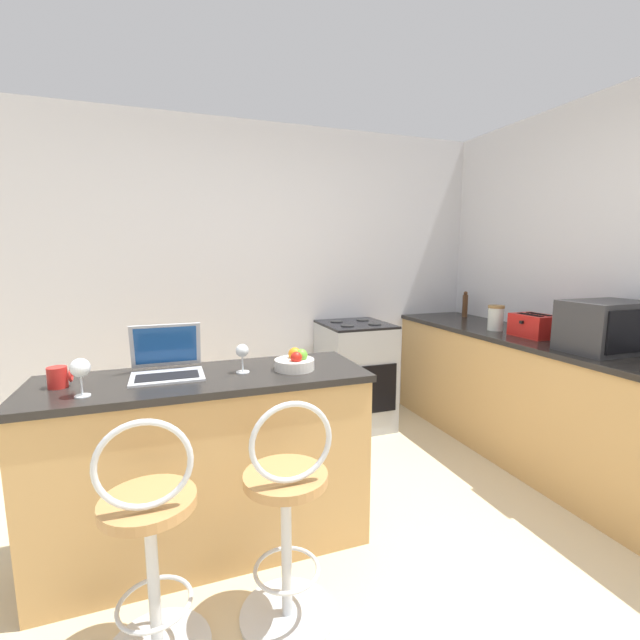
{
  "coord_description": "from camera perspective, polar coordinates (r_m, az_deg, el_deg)",
  "views": [
    {
      "loc": [
        -0.7,
        -1.43,
        1.51
      ],
      "look_at": [
        0.37,
        1.57,
        1.02
      ],
      "focal_mm": 24.0,
      "sensor_mm": 36.0,
      "label": 1
    }
  ],
  "objects": [
    {
      "name": "ground_plane",
      "position": [
        2.2,
        5.72,
        -34.76
      ],
      "size": [
        20.0,
        20.0,
        0.0
      ],
      "primitive_type": "plane",
      "color": "beige"
    },
    {
      "name": "wall_back",
      "position": [
        3.76,
        -8.98,
        5.43
      ],
      "size": [
        12.0,
        0.06,
        2.6
      ],
      "color": "silver",
      "rests_on": "ground_plane"
    },
    {
      "name": "breakfast_bar",
      "position": [
        2.36,
        -14.67,
        -17.98
      ],
      "size": [
        1.6,
        0.56,
        0.92
      ],
      "color": "tan",
      "rests_on": "ground_plane"
    },
    {
      "name": "counter_right",
      "position": [
        3.55,
        26.72,
        -9.41
      ],
      "size": [
        0.66,
        2.76,
        0.92
      ],
      "color": "tan",
      "rests_on": "ground_plane"
    },
    {
      "name": "bar_stool_near",
      "position": [
        1.86,
        -21.61,
        -26.55
      ],
      "size": [
        0.4,
        0.4,
        0.98
      ],
      "color": "silver",
      "rests_on": "ground_plane"
    },
    {
      "name": "bar_stool_far",
      "position": [
        1.9,
        -4.4,
        -25.05
      ],
      "size": [
        0.4,
        0.4,
        0.98
      ],
      "color": "silver",
      "rests_on": "ground_plane"
    },
    {
      "name": "laptop",
      "position": [
        2.26,
        -19.75,
        -5.32
      ],
      "size": [
        0.34,
        0.3,
        0.25
      ],
      "color": "#B7BABF",
      "rests_on": "breakfast_bar"
    },
    {
      "name": "microwave",
      "position": [
        3.13,
        33.82,
        -0.73
      ],
      "size": [
        0.49,
        0.34,
        0.31
      ],
      "color": "#2D2D30",
      "rests_on": "counter_right"
    },
    {
      "name": "toaster",
      "position": [
        3.44,
        26.62,
        -0.68
      ],
      "size": [
        0.23,
        0.29,
        0.17
      ],
      "color": "red",
      "rests_on": "counter_right"
    },
    {
      "name": "stove_range",
      "position": [
        3.81,
        4.66,
        -7.26
      ],
      "size": [
        0.56,
        0.61,
        0.93
      ],
      "color": "#9EA3A8",
      "rests_on": "ground_plane"
    },
    {
      "name": "pepper_mill",
      "position": [
        4.29,
        18.78,
        1.94
      ],
      "size": [
        0.05,
        0.05,
        0.24
      ],
      "color": "#4C2D19",
      "rests_on": "counter_right"
    },
    {
      "name": "storage_jar",
      "position": [
        3.62,
        22.38,
        0.28
      ],
      "size": [
        0.12,
        0.12,
        0.2
      ],
      "color": "silver",
      "rests_on": "counter_right"
    },
    {
      "name": "wine_glass_short",
      "position": [
        2.18,
        -10.33,
        -4.27
      ],
      "size": [
        0.07,
        0.07,
        0.15
      ],
      "color": "silver",
      "rests_on": "breakfast_bar"
    },
    {
      "name": "fruit_bowl",
      "position": [
        2.22,
        -3.33,
        -5.62
      ],
      "size": [
        0.21,
        0.21,
        0.11
      ],
      "color": "silver",
      "rests_on": "breakfast_bar"
    },
    {
      "name": "wine_glass_tall",
      "position": [
        2.05,
        -29.34,
        -5.72
      ],
      "size": [
        0.08,
        0.08,
        0.16
      ],
      "color": "silver",
      "rests_on": "breakfast_bar"
    },
    {
      "name": "mug_red",
      "position": [
        2.25,
        -31.52,
        -6.52
      ],
      "size": [
        0.1,
        0.08,
        0.09
      ],
      "color": "red",
      "rests_on": "breakfast_bar"
    }
  ]
}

